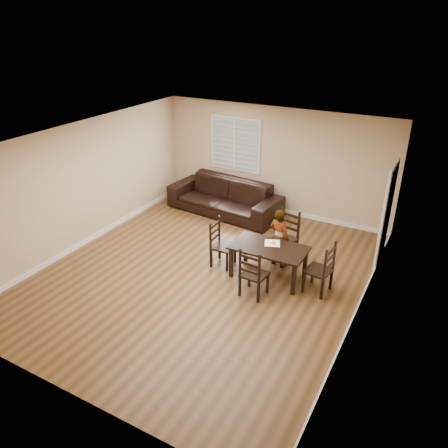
{
  "coord_description": "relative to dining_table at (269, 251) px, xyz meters",
  "views": [
    {
      "loc": [
        3.91,
        -6.32,
        4.71
      ],
      "look_at": [
        0.26,
        0.37,
        1.0
      ],
      "focal_mm": 35.0,
      "sensor_mm": 36.0,
      "label": 1
    }
  ],
  "objects": [
    {
      "name": "chair_left",
      "position": [
        -1.11,
        -0.01,
        -0.14
      ],
      "size": [
        0.44,
        0.47,
        0.99
      ],
      "rotation": [
        0.0,
        0.0,
        1.62
      ],
      "color": "black",
      "rests_on": "ground"
    },
    {
      "name": "child",
      "position": [
        -0.0,
        0.52,
        0.04
      ],
      "size": [
        0.52,
        0.4,
        1.25
      ],
      "primitive_type": "imported",
      "rotation": [
        0.0,
        0.0,
        2.89
      ],
      "color": "gray",
      "rests_on": "ground"
    },
    {
      "name": "dining_table",
      "position": [
        0.0,
        0.0,
        0.0
      ],
      "size": [
        1.45,
        0.82,
        0.68
      ],
      "rotation": [
        0.0,
        0.0,
        0.01
      ],
      "color": "black",
      "rests_on": "ground"
    },
    {
      "name": "chair_far",
      "position": [
        -0.0,
        -0.78,
        -0.14
      ],
      "size": [
        0.47,
        0.44,
        0.99
      ],
      "rotation": [
        0.0,
        0.0,
        3.08
      ],
      "color": "black",
      "rests_on": "ground"
    },
    {
      "name": "donut",
      "position": [
        0.02,
        0.16,
        0.11
      ],
      "size": [
        0.1,
        0.1,
        0.04
      ],
      "color": "gold",
      "rests_on": "napkin"
    },
    {
      "name": "chair_near",
      "position": [
        0.02,
        0.94,
        -0.1
      ],
      "size": [
        0.56,
        0.53,
        1.07
      ],
      "rotation": [
        0.0,
        0.0,
        -0.19
      ],
      "color": "black",
      "rests_on": "ground"
    },
    {
      "name": "napkin",
      "position": [
        -0.0,
        0.16,
        0.09
      ],
      "size": [
        0.38,
        0.38,
        0.0
      ],
      "primitive_type": "cube",
      "rotation": [
        0.0,
        0.0,
        0.39
      ],
      "color": "white",
      "rests_on": "dining_table"
    },
    {
      "name": "ground",
      "position": [
        -1.17,
        -0.49,
        -0.59
      ],
      "size": [
        7.0,
        7.0,
        0.0
      ],
      "primitive_type": "plane",
      "color": "brown",
      "rests_on": "ground"
    },
    {
      "name": "sofa",
      "position": [
        -2.23,
        2.31,
        -0.16
      ],
      "size": [
        3.03,
        1.43,
        0.86
      ],
      "primitive_type": "imported",
      "rotation": [
        0.0,
        0.0,
        -0.1
      ],
      "color": "black",
      "rests_on": "ground"
    },
    {
      "name": "chair_right",
      "position": [
        1.12,
        -0.01,
        -0.12
      ],
      "size": [
        0.49,
        0.51,
        1.03
      ],
      "rotation": [
        0.0,
        0.0,
        -1.7
      ],
      "color": "black",
      "rests_on": "ground"
    },
    {
      "name": "room",
      "position": [
        -1.13,
        -0.31,
        1.22
      ],
      "size": [
        6.04,
        7.04,
        2.72
      ],
      "color": "#CCAE8A",
      "rests_on": "ground"
    }
  ]
}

